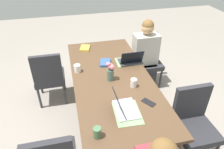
# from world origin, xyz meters

# --- Properties ---
(ground_plane) EXTENTS (10.00, 10.00, 0.00)m
(ground_plane) POSITION_xyz_m (0.00, 0.00, 0.00)
(ground_plane) COLOR gray
(dining_table) EXTENTS (2.20, 0.97, 0.76)m
(dining_table) POSITION_xyz_m (0.00, 0.00, 0.69)
(dining_table) COLOR brown
(dining_table) RESTS_ON ground_plane
(chair_near_left_mid) EXTENTS (0.44, 0.44, 0.90)m
(chair_near_left_mid) POSITION_xyz_m (0.84, -0.81, 0.50)
(chair_near_left_mid) COLOR #2D2D33
(chair_near_left_mid) RESTS_ON ground_plane
(person_near_left_mid) EXTENTS (0.36, 0.40, 1.19)m
(person_near_left_mid) POSITION_xyz_m (0.76, -0.75, 0.53)
(person_near_left_mid) COLOR #2D2D33
(person_near_left_mid) RESTS_ON ground_plane
(chair_near_left_far) EXTENTS (0.44, 0.44, 0.90)m
(chair_near_left_far) POSITION_xyz_m (-0.68, -0.79, 0.50)
(chair_near_left_far) COLOR #2D2D33
(chair_near_left_far) RESTS_ON ground_plane
(chair_far_right_mid) EXTENTS (0.44, 0.44, 0.90)m
(chair_far_right_mid) POSITION_xyz_m (0.64, 0.82, 0.50)
(chair_far_right_mid) COLOR #2D2D33
(chair_far_right_mid) RESTS_ON ground_plane
(flower_vase) EXTENTS (0.09, 0.10, 0.25)m
(flower_vase) POSITION_xyz_m (-0.03, 0.03, 0.88)
(flower_vase) COLOR #4C6B60
(flower_vase) RESTS_ON dining_table
(placemat_head_left_left_near) EXTENTS (0.37, 0.28, 0.00)m
(placemat_head_left_left_near) POSITION_xyz_m (-0.65, -0.01, 0.76)
(placemat_head_left_left_near) COLOR #7FAD70
(placemat_head_left_left_near) RESTS_ON dining_table
(placemat_near_left_mid) EXTENTS (0.27, 0.37, 0.00)m
(placemat_near_left_mid) POSITION_xyz_m (0.34, -0.33, 0.76)
(placemat_near_left_mid) COLOR #7FAD70
(placemat_near_left_mid) RESTS_ON dining_table
(laptop_near_left_mid) EXTENTS (0.22, 0.32, 0.21)m
(laptop_near_left_mid) POSITION_xyz_m (0.30, -0.34, 0.80)
(laptop_near_left_mid) COLOR #38383D
(laptop_near_left_mid) RESTS_ON dining_table
(laptop_head_left_left_near) EXTENTS (0.32, 0.22, 0.20)m
(laptop_head_left_left_near) POSITION_xyz_m (-0.61, 0.02, 0.80)
(laptop_head_left_left_near) COLOR silver
(laptop_head_left_left_near) RESTS_ON dining_table
(coffee_mug_near_left) EXTENTS (0.07, 0.07, 0.11)m
(coffee_mug_near_left) POSITION_xyz_m (-0.87, 0.34, 0.81)
(coffee_mug_near_left) COLOR #47704C
(coffee_mug_near_left) RESTS_ON dining_table
(coffee_mug_near_right) EXTENTS (0.09, 0.09, 0.10)m
(coffee_mug_near_right) POSITION_xyz_m (0.24, 0.41, 0.81)
(coffee_mug_near_right) COLOR white
(coffee_mug_near_right) RESTS_ON dining_table
(coffee_mug_centre_left) EXTENTS (0.07, 0.07, 0.10)m
(coffee_mug_centre_left) POSITION_xyz_m (-0.24, -0.21, 0.81)
(coffee_mug_centre_left) COLOR white
(coffee_mug_centre_left) RESTS_ON dining_table
(book_red_cover) EXTENTS (0.23, 0.19, 0.03)m
(book_red_cover) POSITION_xyz_m (0.89, 0.23, 0.77)
(book_red_cover) COLOR gold
(book_red_cover) RESTS_ON dining_table
(book_blue_cover) EXTENTS (0.23, 0.18, 0.03)m
(book_blue_cover) POSITION_xyz_m (0.36, 0.01, 0.77)
(book_blue_cover) COLOR #335693
(book_blue_cover) RESTS_ON dining_table
(phone_black) EXTENTS (0.16, 0.14, 0.01)m
(phone_black) POSITION_xyz_m (-0.55, -0.27, 0.76)
(phone_black) COLOR black
(phone_black) RESTS_ON dining_table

